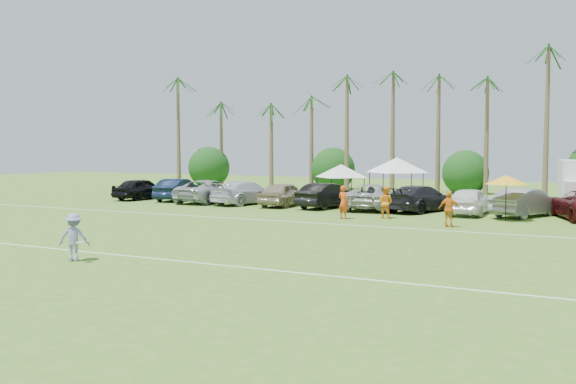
% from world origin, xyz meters
% --- Properties ---
extents(ground, '(120.00, 120.00, 0.00)m').
position_xyz_m(ground, '(0.00, 0.00, 0.00)').
color(ground, '#467121').
rests_on(ground, ground).
extents(field_lines, '(80.00, 12.10, 0.01)m').
position_xyz_m(field_lines, '(0.00, 8.00, 0.01)').
color(field_lines, white).
rests_on(field_lines, ground).
extents(palm_tree_0, '(2.40, 2.40, 8.90)m').
position_xyz_m(palm_tree_0, '(-22.00, 38.00, 7.48)').
color(palm_tree_0, brown).
rests_on(palm_tree_0, ground).
extents(palm_tree_1, '(2.40, 2.40, 9.90)m').
position_xyz_m(palm_tree_1, '(-17.00, 38.00, 8.35)').
color(palm_tree_1, brown).
rests_on(palm_tree_1, ground).
extents(palm_tree_2, '(2.40, 2.40, 10.90)m').
position_xyz_m(palm_tree_2, '(-12.00, 38.00, 9.21)').
color(palm_tree_2, brown).
rests_on(palm_tree_2, ground).
extents(palm_tree_3, '(2.40, 2.40, 11.90)m').
position_xyz_m(palm_tree_3, '(-8.00, 38.00, 10.06)').
color(palm_tree_3, brown).
rests_on(palm_tree_3, ground).
extents(palm_tree_4, '(2.40, 2.40, 8.90)m').
position_xyz_m(palm_tree_4, '(-4.00, 38.00, 7.48)').
color(palm_tree_4, brown).
rests_on(palm_tree_4, ground).
extents(palm_tree_5, '(2.40, 2.40, 9.90)m').
position_xyz_m(palm_tree_5, '(0.00, 38.00, 8.35)').
color(palm_tree_5, brown).
rests_on(palm_tree_5, ground).
extents(palm_tree_6, '(2.40, 2.40, 10.90)m').
position_xyz_m(palm_tree_6, '(4.00, 38.00, 9.21)').
color(palm_tree_6, brown).
rests_on(palm_tree_6, ground).
extents(palm_tree_7, '(2.40, 2.40, 11.90)m').
position_xyz_m(palm_tree_7, '(8.00, 38.00, 10.06)').
color(palm_tree_7, brown).
rests_on(palm_tree_7, ground).
extents(palm_tree_8, '(2.40, 2.40, 8.90)m').
position_xyz_m(palm_tree_8, '(13.00, 38.00, 7.48)').
color(palm_tree_8, brown).
rests_on(palm_tree_8, ground).
extents(bush_tree_0, '(4.00, 4.00, 4.00)m').
position_xyz_m(bush_tree_0, '(-19.00, 39.00, 1.80)').
color(bush_tree_0, brown).
rests_on(bush_tree_0, ground).
extents(bush_tree_1, '(4.00, 4.00, 4.00)m').
position_xyz_m(bush_tree_1, '(-6.00, 39.00, 1.80)').
color(bush_tree_1, brown).
rests_on(bush_tree_1, ground).
extents(bush_tree_2, '(4.00, 4.00, 4.00)m').
position_xyz_m(bush_tree_2, '(6.00, 39.00, 1.80)').
color(bush_tree_2, brown).
rests_on(bush_tree_2, ground).
extents(sideline_player_a, '(0.76, 0.61, 1.81)m').
position_xyz_m(sideline_player_a, '(4.07, 16.48, 0.90)').
color(sideline_player_a, '#CE4916').
rests_on(sideline_player_a, ground).
extents(sideline_player_b, '(0.91, 0.75, 1.72)m').
position_xyz_m(sideline_player_b, '(5.98, 17.82, 0.86)').
color(sideline_player_b, orange).
rests_on(sideline_player_b, ground).
extents(sideline_player_c, '(1.04, 0.48, 1.74)m').
position_xyz_m(sideline_player_c, '(9.97, 15.44, 0.87)').
color(sideline_player_c, orange).
rests_on(sideline_player_c, ground).
extents(canopy_tent_left, '(3.86, 3.86, 3.13)m').
position_xyz_m(canopy_tent_left, '(0.25, 25.44, 2.68)').
color(canopy_tent_left, black).
rests_on(canopy_tent_left, ground).
extents(canopy_tent_right, '(4.52, 4.52, 3.67)m').
position_xyz_m(canopy_tent_right, '(3.50, 27.73, 3.14)').
color(canopy_tent_right, black).
rests_on(canopy_tent_right, ground).
extents(market_umbrella, '(2.16, 2.16, 2.41)m').
position_xyz_m(market_umbrella, '(11.99, 19.46, 2.16)').
color(market_umbrella, black).
rests_on(market_umbrella, ground).
extents(frisbee_player, '(1.21, 1.00, 1.62)m').
position_xyz_m(frisbee_player, '(0.77, 0.41, 0.81)').
color(frisbee_player, '#8185B8').
rests_on(frisbee_player, ground).
extents(parked_car_0, '(2.34, 4.81, 1.58)m').
position_xyz_m(parked_car_0, '(-14.08, 21.69, 0.79)').
color(parked_car_0, black).
rests_on(parked_car_0, ground).
extents(parked_car_1, '(2.47, 5.01, 1.58)m').
position_xyz_m(parked_car_1, '(-11.11, 22.19, 0.79)').
color(parked_car_1, black).
rests_on(parked_car_1, ground).
extents(parked_car_2, '(2.66, 5.70, 1.58)m').
position_xyz_m(parked_car_2, '(-8.13, 21.75, 0.79)').
color(parked_car_2, '#A4A9B1').
rests_on(parked_car_2, ground).
extents(parked_car_3, '(3.39, 5.80, 1.58)m').
position_xyz_m(parked_car_3, '(-5.16, 21.76, 0.79)').
color(parked_car_3, silver).
rests_on(parked_car_3, ground).
extents(parked_car_4, '(1.90, 4.65, 1.58)m').
position_xyz_m(parked_car_4, '(-2.19, 21.63, 0.79)').
color(parked_car_4, gray).
rests_on(parked_car_4, ground).
extents(parked_car_5, '(2.44, 5.00, 1.58)m').
position_xyz_m(parked_car_5, '(0.79, 21.75, 0.79)').
color(parked_car_5, black).
rests_on(parked_car_5, ground).
extents(parked_car_6, '(3.25, 5.94, 1.58)m').
position_xyz_m(parked_car_6, '(3.76, 22.10, 0.79)').
color(parked_car_6, '#A6A6A7').
rests_on(parked_car_6, ground).
extents(parked_car_7, '(3.73, 5.85, 1.58)m').
position_xyz_m(parked_car_7, '(6.74, 22.17, 0.79)').
color(parked_car_7, black).
rests_on(parked_car_7, ground).
extents(parked_car_8, '(1.88, 4.64, 1.58)m').
position_xyz_m(parked_car_8, '(9.71, 21.68, 0.79)').
color(parked_car_8, white).
rests_on(parked_car_8, ground).
extents(parked_car_9, '(3.45, 5.06, 1.58)m').
position_xyz_m(parked_car_9, '(12.68, 22.01, 0.79)').
color(parked_car_9, gray).
rests_on(parked_car_9, ground).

